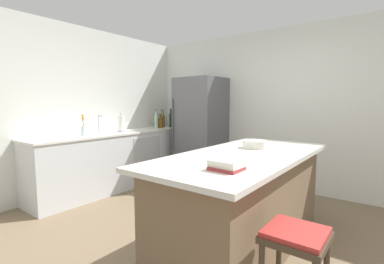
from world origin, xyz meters
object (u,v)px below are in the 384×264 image
kitchen_island (244,201)px  olive_oil_bottle (162,121)px  flower_vase (83,129)px  vinegar_bottle (163,121)px  refrigerator (201,130)px  cookbook_stack (227,165)px  bar_stool (295,248)px  sink_faucet (100,124)px  syrup_bottle (176,121)px  whiskey_bottle (160,122)px  mixing_bowl (255,144)px  paper_towel_roll (121,124)px  gin_bottle (156,121)px  wine_bottle (171,120)px

kitchen_island → olive_oil_bottle: 3.11m
flower_vase → vinegar_bottle: 1.81m
refrigerator → cookbook_stack: bearing=-51.1°
bar_stool → sink_faucet: 3.49m
syrup_bottle → flower_vase: bearing=-91.7°
syrup_bottle → whiskey_bottle: 0.40m
whiskey_bottle → cookbook_stack: bearing=-38.5°
vinegar_bottle → mixing_bowl: 2.92m
olive_oil_bottle → bar_stool: bearing=-35.0°
flower_vase → refrigerator: bearing=66.2°
bar_stool → paper_towel_roll: (-3.27, 1.29, 0.53)m
kitchen_island → sink_faucet: (-2.63, 0.23, 0.61)m
flower_vase → cookbook_stack: flower_vase is taller
sink_faucet → gin_bottle: (0.07, 1.19, -0.02)m
vinegar_bottle → whiskey_bottle: (0.10, -0.20, -0.02)m
gin_bottle → sink_faucet: bearing=-93.5°
paper_towel_roll → syrup_bottle: 1.30m
refrigerator → cookbook_stack: (1.93, -2.40, 0.05)m
flower_vase → olive_oil_bottle: bearing=91.4°
syrup_bottle → gin_bottle: bearing=-97.8°
kitchen_island → mixing_bowl: bearing=98.7°
refrigerator → syrup_bottle: bearing=167.3°
syrup_bottle → cookbook_stack: size_ratio=1.27×
bar_stool → flower_vase: (-3.24, 0.59, 0.50)m
kitchen_island → flower_vase: (-2.55, -0.10, 0.56)m
bar_stool → olive_oil_bottle: (-3.29, 2.30, 0.53)m
flower_vase → vinegar_bottle: bearing=92.9°
whiskey_bottle → gin_bottle: (-0.02, -0.09, 0.03)m
wine_bottle → kitchen_island: bearing=-35.4°
sink_faucet → syrup_bottle: sink_faucet is taller
whiskey_bottle → gin_bottle: 0.10m
wine_bottle → olive_oil_bottle: bearing=-110.5°
kitchen_island → refrigerator: bearing=135.1°
refrigerator → paper_towel_roll: refrigerator is taller
paper_towel_roll → mixing_bowl: bearing=-5.7°
syrup_bottle → cookbook_stack: (2.68, -2.57, -0.07)m
olive_oil_bottle → sink_faucet: bearing=-91.6°
whiskey_bottle → gin_bottle: size_ratio=0.75×
vinegar_bottle → whiskey_bottle: vinegar_bottle is taller
wine_bottle → cookbook_stack: bearing=-42.2°
sink_faucet → olive_oil_bottle: (0.04, 1.38, -0.02)m
syrup_bottle → gin_bottle: gin_bottle is taller
bar_stool → whiskey_bottle: size_ratio=2.49×
refrigerator → wine_bottle: refrigerator is taller
bar_stool → cookbook_stack: size_ratio=2.93×
kitchen_island → paper_towel_roll: bearing=166.8°
kitchen_island → mixing_bowl: (-0.05, 0.35, 0.50)m
kitchen_island → wine_bottle: bearing=144.6°
kitchen_island → sink_faucet: 2.71m
flower_vase → cookbook_stack: 2.80m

